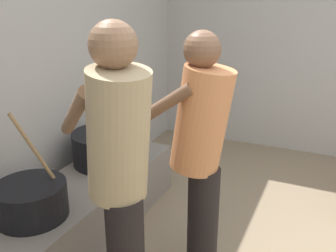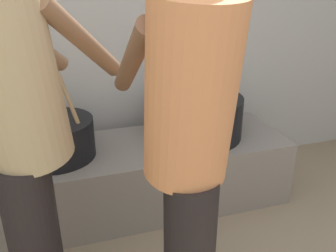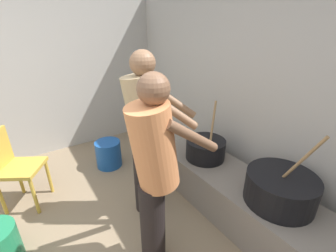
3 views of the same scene
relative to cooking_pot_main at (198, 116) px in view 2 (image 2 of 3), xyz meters
name	(u,v)px [view 2 (image 2 of 3)]	position (x,y,z in m)	size (l,w,h in m)	color
block_enclosure_rear	(110,15)	(-0.46, 0.49, 0.60)	(5.34, 0.20, 2.33)	#ADA8A0
hearth_ledge	(133,176)	(-0.45, -0.03, -0.35)	(1.99, 0.60, 0.44)	slate
cooking_pot_main	(198,116)	(0.00, 0.00, 0.00)	(0.58, 0.58, 0.72)	black
cooking_pot_secondary	(55,138)	(-0.90, -0.03, -0.02)	(0.45, 0.45, 0.68)	black
cook_in_tan_shirt	(20,121)	(-0.98, -0.76, 0.39)	(0.66, 0.74, 1.67)	black
cook_in_orange_shirt	(189,140)	(-0.43, -0.98, 0.34)	(0.35, 0.67, 1.59)	black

